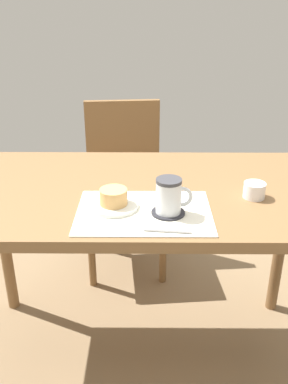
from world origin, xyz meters
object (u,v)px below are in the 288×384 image
dining_table (141,210)px  coffee_mug (169,196)px  pastry (114,197)px  pastry_plate (114,206)px  wooden_chair (124,179)px  sugar_bowl (254,190)px

dining_table → coffee_mug: bearing=-65.6°
pastry → dining_table: bearing=62.6°
coffee_mug → dining_table: bearing=114.4°
pastry_plate → coffee_mug: 0.18m
dining_table → wooden_chair: bearing=97.6°
pastry_plate → coffee_mug: bearing=-12.6°
wooden_chair → coffee_mug: size_ratio=7.84×
pastry → sugar_bowl: size_ratio=1.20×
dining_table → pastry_plate: (-0.08, -0.15, 0.09)m
pastry → sugar_bowl: bearing=10.4°
pastry → coffee_mug: (0.17, -0.04, 0.02)m
dining_table → pastry: (-0.08, -0.15, 0.13)m
dining_table → sugar_bowl: 0.39m
pastry → coffee_mug: size_ratio=0.77×
dining_table → pastry_plate: bearing=-117.4°
wooden_chair → sugar_bowl: bearing=115.0°
pastry_plate → sugar_bowl: bearing=10.4°
coffee_mug → sugar_bowl: size_ratio=1.56×
dining_table → coffee_mug: 0.26m
pastry_plate → coffee_mug: coffee_mug is taller
dining_table → wooden_chair: (-0.10, 0.72, -0.20)m
pastry_plate → dining_table: bearing=62.6°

